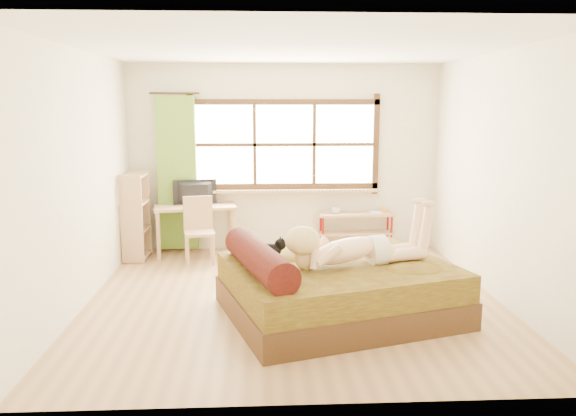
{
  "coord_description": "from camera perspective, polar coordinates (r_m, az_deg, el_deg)",
  "views": [
    {
      "loc": [
        -0.36,
        -5.95,
        2.12
      ],
      "look_at": [
        -0.05,
        0.2,
        0.99
      ],
      "focal_mm": 35.0,
      "sensor_mm": 36.0,
      "label": 1
    }
  ],
  "objects": [
    {
      "name": "floor",
      "position": [
        6.32,
        0.55,
        -9.16
      ],
      "size": [
        4.5,
        4.5,
        0.0
      ],
      "primitive_type": "plane",
      "color": "#9E754C",
      "rests_on": "ground"
    },
    {
      "name": "ceiling",
      "position": [
        5.98,
        0.6,
        15.99
      ],
      "size": [
        4.5,
        4.5,
        0.0
      ],
      "primitive_type": "plane",
      "rotation": [
        3.14,
        0.0,
        0.0
      ],
      "color": "white",
      "rests_on": "wall_back"
    },
    {
      "name": "wall_back",
      "position": [
        8.24,
        -0.37,
        5.08
      ],
      "size": [
        4.5,
        0.0,
        4.5
      ],
      "primitive_type": "plane",
      "rotation": [
        1.57,
        0.0,
        0.0
      ],
      "color": "silver",
      "rests_on": "floor"
    },
    {
      "name": "wall_front",
      "position": [
        3.79,
        2.61,
        -1.32
      ],
      "size": [
        4.5,
        0.0,
        4.5
      ],
      "primitive_type": "plane",
      "rotation": [
        -1.57,
        0.0,
        0.0
      ],
      "color": "silver",
      "rests_on": "floor"
    },
    {
      "name": "wall_left",
      "position": [
        6.29,
        -20.38,
        2.74
      ],
      "size": [
        0.0,
        4.5,
        4.5
      ],
      "primitive_type": "plane",
      "rotation": [
        1.57,
        0.0,
        1.57
      ],
      "color": "silver",
      "rests_on": "floor"
    },
    {
      "name": "wall_right",
      "position": [
        6.54,
        20.69,
        2.99
      ],
      "size": [
        0.0,
        4.5,
        4.5
      ],
      "primitive_type": "plane",
      "rotation": [
        1.57,
        0.0,
        -1.57
      ],
      "color": "silver",
      "rests_on": "floor"
    },
    {
      "name": "window",
      "position": [
        8.2,
        -0.36,
        6.17
      ],
      "size": [
        2.8,
        0.16,
        1.46
      ],
      "color": "#FFEDBF",
      "rests_on": "wall_back"
    },
    {
      "name": "curtain",
      "position": [
        8.22,
        -11.2,
        3.47
      ],
      "size": [
        0.55,
        0.1,
        2.2
      ],
      "primitive_type": "cube",
      "color": "#557D22",
      "rests_on": "wall_back"
    },
    {
      "name": "bed",
      "position": [
        5.78,
        4.69,
        -8.02
      ],
      "size": [
        2.59,
        2.3,
        0.83
      ],
      "rotation": [
        0.0,
        0.0,
        0.3
      ],
      "color": "#362410",
      "rests_on": "floor"
    },
    {
      "name": "woman",
      "position": [
        5.62,
        6.87,
        -2.5
      ],
      "size": [
        1.58,
        0.86,
        0.65
      ],
      "primitive_type": null,
      "rotation": [
        0.0,
        0.0,
        0.3
      ],
      "color": "beige",
      "rests_on": "bed"
    },
    {
      "name": "kitten",
      "position": [
        5.73,
        -2.06,
        -4.19
      ],
      "size": [
        0.35,
        0.22,
        0.26
      ],
      "primitive_type": null,
      "rotation": [
        0.0,
        0.0,
        0.3
      ],
      "color": "black",
      "rests_on": "bed"
    },
    {
      "name": "desk",
      "position": [
        8.09,
        -9.41,
        -0.41
      ],
      "size": [
        1.21,
        0.71,
        0.71
      ],
      "rotation": [
        0.0,
        0.0,
        0.17
      ],
      "color": "#9E7E56",
      "rests_on": "floor"
    },
    {
      "name": "monitor",
      "position": [
        8.09,
        -9.43,
        1.55
      ],
      "size": [
        0.62,
        0.18,
        0.36
      ],
      "primitive_type": "imported",
      "rotation": [
        0.0,
        0.0,
        3.31
      ],
      "color": "black",
      "rests_on": "desk"
    },
    {
      "name": "chair",
      "position": [
        7.75,
        -9.05,
        -1.8
      ],
      "size": [
        0.46,
        0.46,
        0.89
      ],
      "rotation": [
        0.0,
        0.0,
        0.17
      ],
      "color": "#9E7E56",
      "rests_on": "floor"
    },
    {
      "name": "pipe_shelf",
      "position": [
        8.32,
        6.99,
        -1.52
      ],
      "size": [
        1.12,
        0.32,
        0.63
      ],
      "rotation": [
        0.0,
        0.0,
        0.04
      ],
      "color": "#9E7E56",
      "rests_on": "floor"
    },
    {
      "name": "cup",
      "position": [
        8.23,
        4.88,
        -0.21
      ],
      "size": [
        0.13,
        0.13,
        0.1
      ],
      "primitive_type": "imported",
      "rotation": [
        0.0,
        0.0,
        0.04
      ],
      "color": "gray",
      "rests_on": "pipe_shelf"
    },
    {
      "name": "book",
      "position": [
        8.32,
        8.29,
        -0.45
      ],
      "size": [
        0.18,
        0.24,
        0.02
      ],
      "primitive_type": "imported",
      "rotation": [
        0.0,
        0.0,
        0.04
      ],
      "color": "gray",
      "rests_on": "pipe_shelf"
    },
    {
      "name": "bookshelf",
      "position": [
        8.03,
        -15.2,
        -0.77
      ],
      "size": [
        0.3,
        0.53,
        1.2
      ],
      "rotation": [
        0.0,
        0.0,
        -0.02
      ],
      "color": "#9E7E56",
      "rests_on": "floor"
    }
  ]
}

